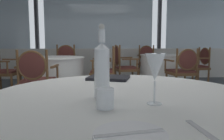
% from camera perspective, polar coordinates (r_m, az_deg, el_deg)
% --- Properties ---
extents(ground_plane, '(14.27, 14.27, 0.00)m').
position_cam_1_polar(ground_plane, '(2.81, -3.60, -14.00)').
color(ground_plane, '#4C5156').
extents(window_wall_far, '(10.97, 0.14, 2.68)m').
position_cam_1_polar(window_wall_far, '(6.38, -3.35, 7.50)').
color(window_wall_far, silver).
rests_on(window_wall_far, ground_plane).
extents(side_plate, '(0.21, 0.21, 0.01)m').
position_cam_1_polar(side_plate, '(0.64, 4.69, -16.33)').
color(side_plate, white).
rests_on(side_plate, foreground_table).
extents(butter_knife, '(0.20, 0.06, 0.00)m').
position_cam_1_polar(butter_knife, '(0.64, 4.70, -15.90)').
color(butter_knife, silver).
rests_on(butter_knife, foreground_table).
extents(dinner_fork, '(0.04, 0.20, 0.00)m').
position_cam_1_polar(dinner_fork, '(0.71, 22.77, -14.61)').
color(dinner_fork, silver).
rests_on(dinner_fork, foreground_table).
extents(water_bottle, '(0.07, 0.07, 0.35)m').
position_cam_1_polar(water_bottle, '(1.05, -2.62, 0.49)').
color(water_bottle, white).
rests_on(water_bottle, foreground_table).
extents(wine_glass, '(0.09, 0.09, 0.21)m').
position_cam_1_polar(wine_glass, '(0.94, 11.00, 0.43)').
color(wine_glass, white).
rests_on(wine_glass, foreground_table).
extents(water_tumbler, '(0.07, 0.07, 0.08)m').
position_cam_1_polar(water_tumbler, '(0.89, -1.82, -7.27)').
color(water_tumbler, white).
rests_on(water_tumbler, foreground_table).
extents(menu_book, '(0.33, 0.28, 0.02)m').
position_cam_1_polar(menu_book, '(1.60, -0.85, -1.99)').
color(menu_book, black).
rests_on(menu_book, foreground_table).
extents(background_table_0, '(1.15, 1.15, 0.75)m').
position_cam_1_polar(background_table_0, '(4.31, -14.64, -1.72)').
color(background_table_0, white).
rests_on(background_table_0, ground_plane).
extents(dining_chair_0_0, '(0.49, 0.55, 0.98)m').
position_cam_1_polar(dining_chair_0_0, '(4.65, -26.79, 0.83)').
color(dining_chair_0_0, brown).
rests_on(dining_chair_0_0, ground_plane).
extents(dining_chair_0_1, '(0.55, 0.49, 0.92)m').
position_cam_1_polar(dining_chair_0_1, '(3.35, -19.01, -1.53)').
color(dining_chair_0_1, brown).
rests_on(dining_chair_0_1, ground_plane).
extents(dining_chair_0_2, '(0.49, 0.55, 0.95)m').
position_cam_1_polar(dining_chair_0_2, '(4.15, -1.27, 0.81)').
color(dining_chair_0_2, brown).
rests_on(dining_chair_0_2, ground_plane).
extents(dining_chair_0_3, '(0.55, 0.49, 0.97)m').
position_cam_1_polar(dining_chair_0_3, '(5.26, -11.96, 1.96)').
color(dining_chair_0_3, brown).
rests_on(dining_chair_0_3, ground_plane).
extents(background_table_3, '(1.01, 1.01, 0.75)m').
position_cam_1_polar(background_table_3, '(5.16, 12.79, -0.27)').
color(background_table_3, white).
rests_on(background_table_3, ground_plane).
extents(dining_chair_3_0, '(0.58, 0.53, 0.91)m').
position_cam_1_polar(dining_chair_3_0, '(4.33, 17.87, 0.44)').
color(dining_chair_3_0, brown).
rests_on(dining_chair_3_0, ground_plane).
extents(dining_chair_3_1, '(0.53, 0.58, 0.91)m').
position_cam_1_polar(dining_chair_3_1, '(5.59, 21.52, 1.60)').
color(dining_chair_3_1, brown).
rests_on(dining_chair_3_1, ground_plane).
extents(dining_chair_3_2, '(0.58, 0.53, 0.95)m').
position_cam_1_polar(dining_chair_3_2, '(6.00, 9.18, 2.54)').
color(dining_chair_3_2, brown).
rests_on(dining_chair_3_2, ground_plane).
extents(dining_chair_3_3, '(0.53, 0.58, 0.97)m').
position_cam_1_polar(dining_chair_3_3, '(4.83, 2.70, 1.64)').
color(dining_chair_3_3, brown).
rests_on(dining_chair_3_3, ground_plane).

